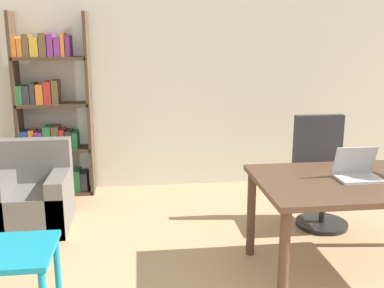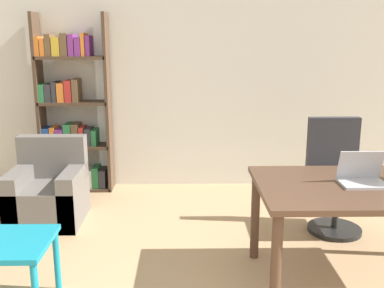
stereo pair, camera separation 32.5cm
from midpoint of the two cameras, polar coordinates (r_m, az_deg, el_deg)
name	(u,v)px [view 2 (the right image)]	position (r m, az deg, el deg)	size (l,w,h in m)	color
wall_back	(209,74)	(5.36, 3.96, 8.85)	(8.00, 0.06, 2.70)	silver
desk	(364,198)	(3.46, 23.54, -6.30)	(1.50, 0.96, 0.76)	#4C3323
laptop	(362,177)	(3.43, 23.37, -3.88)	(0.31, 0.23, 0.23)	#B2B2B7
office_chair	(335,180)	(4.43, 19.75, -4.30)	(0.50, 0.50, 1.05)	black
side_table_blue	(7,252)	(3.16, -19.69, -12.86)	(0.56, 0.53, 0.49)	teal
armchair	(49,194)	(4.60, -15.84, -6.14)	(0.67, 0.68, 0.81)	#66605B
bookshelf	(72,117)	(5.33, -13.36, 3.40)	(0.81, 0.28, 2.04)	#4C3828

